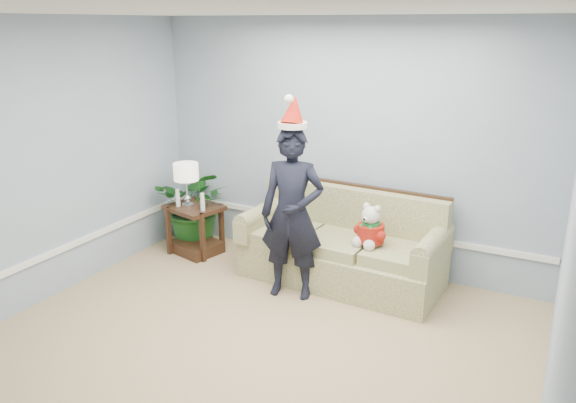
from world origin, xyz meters
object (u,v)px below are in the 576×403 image
(table_lamp, at_px, (186,174))
(teddy_bear, at_px, (370,231))
(houseplant, at_px, (197,206))
(sofa, at_px, (343,249))
(man, at_px, (292,214))
(side_table, at_px, (196,234))

(table_lamp, distance_m, teddy_bear, 2.26)
(table_lamp, bearing_deg, houseplant, 104.25)
(sofa, height_order, man, man)
(sofa, height_order, table_lamp, table_lamp)
(sofa, relative_size, table_lamp, 4.13)
(houseplant, distance_m, man, 1.79)
(side_table, xyz_separation_m, table_lamp, (-0.06, -0.04, 0.75))
(side_table, relative_size, man, 0.41)
(sofa, relative_size, teddy_bear, 4.82)
(teddy_bear, bearing_deg, houseplant, -170.31)
(sofa, bearing_deg, table_lamp, -172.41)
(table_lamp, height_order, houseplant, table_lamp)
(side_table, bearing_deg, man, -16.31)
(table_lamp, distance_m, man, 1.63)
(man, height_order, teddy_bear, man)
(sofa, distance_m, teddy_bear, 0.50)
(table_lamp, bearing_deg, teddy_bear, -0.39)
(sofa, bearing_deg, man, -117.07)
(side_table, distance_m, table_lamp, 0.75)
(man, bearing_deg, teddy_bear, 17.74)
(sofa, relative_size, side_table, 2.98)
(man, distance_m, teddy_bear, 0.80)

